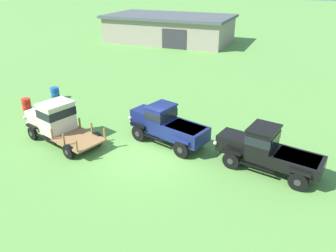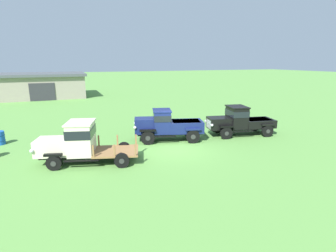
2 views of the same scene
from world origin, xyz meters
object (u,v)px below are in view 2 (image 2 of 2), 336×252
at_px(vintage_truck_midrow_center, 239,121).
at_px(vintage_truck_second_in_line, 167,125).
at_px(oil_drum_beside_row, 0,138).
at_px(farm_shed, 26,86).
at_px(vintage_truck_foreground_near, 78,142).

bearing_deg(vintage_truck_midrow_center, vintage_truck_second_in_line, 172.92).
distance_m(vintage_truck_second_in_line, oil_drum_beside_row, 11.00).
bearing_deg(farm_shed, vintage_truck_second_in_line, -67.69).
distance_m(vintage_truck_foreground_near, oil_drum_beside_row, 6.98).
relative_size(vintage_truck_foreground_near, oil_drum_beside_row, 6.35).
xyz_separation_m(vintage_truck_foreground_near, oil_drum_beside_row, (-4.58, 5.22, -0.70)).
bearing_deg(vintage_truck_foreground_near, vintage_truck_second_in_line, 18.45).
xyz_separation_m(vintage_truck_second_in_line, vintage_truck_midrow_center, (5.41, -0.67, -0.04)).
relative_size(vintage_truck_midrow_center, oil_drum_beside_row, 5.88).
bearing_deg(vintage_truck_second_in_line, oil_drum_beside_row, 162.77).
bearing_deg(vintage_truck_foreground_near, vintage_truck_midrow_center, 6.54).
distance_m(farm_shed, vintage_truck_foreground_near, 30.19).
relative_size(vintage_truck_second_in_line, oil_drum_beside_row, 5.53).
distance_m(farm_shed, vintage_truck_midrow_center, 32.98).
bearing_deg(oil_drum_beside_row, vintage_truck_second_in_line, -17.23).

